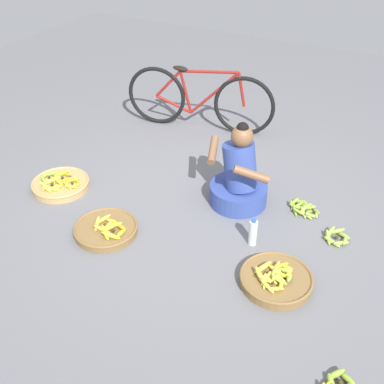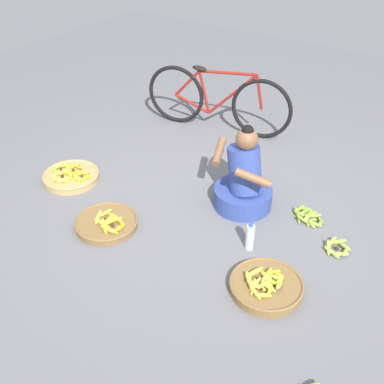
# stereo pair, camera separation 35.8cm
# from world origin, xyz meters

# --- Properties ---
(ground_plane) EXTENTS (10.00, 10.00, 0.00)m
(ground_plane) POSITION_xyz_m (0.00, 0.00, 0.00)
(ground_plane) COLOR slate
(vendor_woman_front) EXTENTS (0.69, 0.55, 0.80)m
(vendor_woman_front) POSITION_xyz_m (0.21, 0.30, 0.26)
(vendor_woman_front) COLOR #334793
(vendor_woman_front) RESTS_ON ground
(bicycle_leaning) EXTENTS (1.68, 0.39, 0.73)m
(bicycle_leaning) POSITION_xyz_m (-0.77, 1.43, 0.36)
(bicycle_leaning) COLOR black
(bicycle_leaning) RESTS_ON ground
(banana_basket_mid_right) EXTENTS (0.54, 0.54, 0.16)m
(banana_basket_mid_right) POSITION_xyz_m (0.86, -0.52, 0.05)
(banana_basket_mid_right) COLOR brown
(banana_basket_mid_right) RESTS_ON ground
(banana_basket_near_bicycle) EXTENTS (0.54, 0.54, 0.15)m
(banana_basket_near_bicycle) POSITION_xyz_m (-1.37, -0.29, 0.05)
(banana_basket_near_bicycle) COLOR tan
(banana_basket_near_bicycle) RESTS_ON ground
(banana_basket_front_center) EXTENTS (0.54, 0.54, 0.15)m
(banana_basket_front_center) POSITION_xyz_m (-0.59, -0.62, 0.04)
(banana_basket_front_center) COLOR brown
(banana_basket_front_center) RESTS_ON ground
(loose_bananas_front_right) EXTENTS (0.23, 0.23, 0.10)m
(loose_bananas_front_right) POSITION_xyz_m (1.13, 0.19, 0.03)
(loose_bananas_front_right) COLOR #9EB747
(loose_bananas_front_right) RESTS_ON ground
(loose_bananas_back_center) EXTENTS (0.31, 0.25, 0.09)m
(loose_bananas_back_center) POSITION_xyz_m (0.78, 0.45, 0.03)
(loose_bananas_back_center) COLOR #9EB747
(loose_bananas_back_center) RESTS_ON ground
(water_bottle) EXTENTS (0.07, 0.07, 0.25)m
(water_bottle) POSITION_xyz_m (0.54, -0.18, 0.12)
(water_bottle) COLOR silver
(water_bottle) RESTS_ON ground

